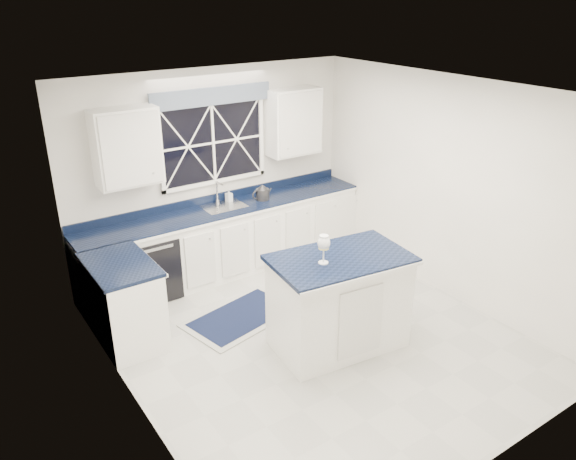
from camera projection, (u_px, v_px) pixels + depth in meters
ground at (313, 338)px, 6.26m from camera, size 4.50×4.50×0.00m
back_wall at (213, 172)px, 7.43m from camera, size 4.00×0.10×2.70m
base_cabinets at (211, 252)px, 7.26m from camera, size 3.99×1.60×0.90m
countertop at (225, 209)px, 7.37m from camera, size 3.98×0.64×0.04m
dishwasher at (150, 265)px, 7.00m from camera, size 0.60×0.58×0.82m
window at (213, 137)px, 7.20m from camera, size 1.65×0.09×1.26m
upper_cabinets at (217, 133)px, 7.08m from camera, size 3.10×0.34×0.90m
faucet at (218, 192)px, 7.45m from camera, size 0.05×0.20×0.30m
island at (339, 302)px, 5.94m from camera, size 1.51×1.02×1.06m
rug at (241, 316)px, 6.65m from camera, size 1.43×1.04×0.02m
kettle at (262, 193)px, 7.59m from camera, size 0.30×0.19×0.21m
wine_glass at (324, 244)px, 5.52m from camera, size 0.13×0.13×0.30m
soap_bottle at (229, 195)px, 7.53m from camera, size 0.09×0.09×0.17m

